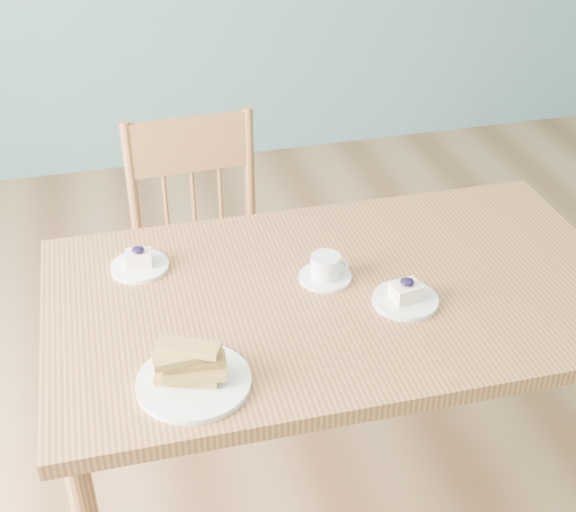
{
  "coord_description": "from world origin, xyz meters",
  "views": [
    {
      "loc": [
        -0.73,
        -1.27,
        1.87
      ],
      "look_at": [
        -0.33,
        0.26,
        0.83
      ],
      "focal_mm": 50.0,
      "sensor_mm": 36.0,
      "label": 1
    }
  ],
  "objects_px": {
    "cheesecake_plate_near": "(406,296)",
    "biscotti_plate": "(193,374)",
    "cheesecake_plate_far": "(139,263)",
    "coffee_cup": "(326,269)",
    "dining_chair": "(205,262)",
    "dining_table": "(338,314)"
  },
  "relations": [
    {
      "from": "dining_chair",
      "to": "cheesecake_plate_far",
      "type": "xyz_separation_m",
      "value": [
        -0.22,
        -0.41,
        0.3
      ]
    },
    {
      "from": "cheesecake_plate_near",
      "to": "coffee_cup",
      "type": "relative_size",
      "value": 1.21
    },
    {
      "from": "dining_table",
      "to": "dining_chair",
      "type": "distance_m",
      "value": 0.7
    },
    {
      "from": "dining_table",
      "to": "cheesecake_plate_near",
      "type": "distance_m",
      "value": 0.18
    },
    {
      "from": "cheesecake_plate_far",
      "to": "dining_table",
      "type": "bearing_deg",
      "value": -24.96
    },
    {
      "from": "cheesecake_plate_far",
      "to": "coffee_cup",
      "type": "height_order",
      "value": "coffee_cup"
    },
    {
      "from": "dining_table",
      "to": "cheesecake_plate_near",
      "type": "xyz_separation_m",
      "value": [
        0.13,
        -0.09,
        0.09
      ]
    },
    {
      "from": "dining_chair",
      "to": "cheesecake_plate_near",
      "type": "height_order",
      "value": "dining_chair"
    },
    {
      "from": "coffee_cup",
      "to": "cheesecake_plate_far",
      "type": "bearing_deg",
      "value": 170.38
    },
    {
      "from": "dining_table",
      "to": "coffee_cup",
      "type": "bearing_deg",
      "value": 109.74
    },
    {
      "from": "dining_chair",
      "to": "coffee_cup",
      "type": "height_order",
      "value": "dining_chair"
    },
    {
      "from": "cheesecake_plate_near",
      "to": "cheesecake_plate_far",
      "type": "bearing_deg",
      "value": 153.04
    },
    {
      "from": "coffee_cup",
      "to": "cheesecake_plate_near",
      "type": "bearing_deg",
      "value": -32.19
    },
    {
      "from": "cheesecake_plate_far",
      "to": "biscotti_plate",
      "type": "height_order",
      "value": "biscotti_plate"
    },
    {
      "from": "cheesecake_plate_near",
      "to": "coffee_cup",
      "type": "xyz_separation_m",
      "value": [
        -0.15,
        0.14,
        0.01
      ]
    },
    {
      "from": "cheesecake_plate_far",
      "to": "coffee_cup",
      "type": "distance_m",
      "value": 0.46
    },
    {
      "from": "coffee_cup",
      "to": "biscotti_plate",
      "type": "xyz_separation_m",
      "value": [
        -0.37,
        -0.3,
        0.0
      ]
    },
    {
      "from": "dining_chair",
      "to": "cheesecake_plate_far",
      "type": "bearing_deg",
      "value": -119.56
    },
    {
      "from": "coffee_cup",
      "to": "dining_table",
      "type": "bearing_deg",
      "value": -60.45
    },
    {
      "from": "dining_table",
      "to": "dining_chair",
      "type": "height_order",
      "value": "dining_chair"
    },
    {
      "from": "cheesecake_plate_near",
      "to": "biscotti_plate",
      "type": "relative_size",
      "value": 0.65
    },
    {
      "from": "cheesecake_plate_far",
      "to": "biscotti_plate",
      "type": "xyz_separation_m",
      "value": [
        0.06,
        -0.45,
        0.01
      ]
    }
  ]
}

